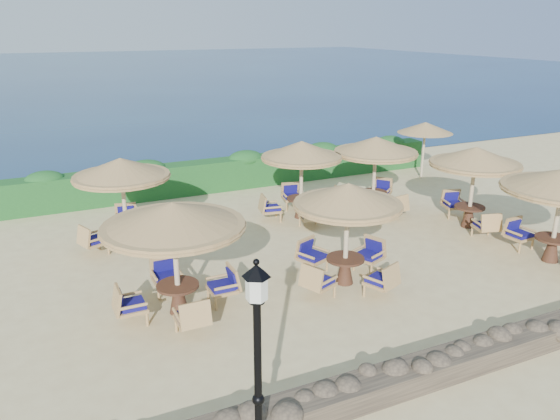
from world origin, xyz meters
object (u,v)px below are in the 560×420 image
at_px(extra_parasol, 425,128).
at_px(cafe_set_3, 122,183).
at_px(cafe_set_4, 301,167).
at_px(cafe_set_0, 174,235).
at_px(cafe_set_5, 375,157).
at_px(cafe_set_6, 475,167).
at_px(lamp_post, 258,378).
at_px(cafe_set_1, 347,217).

xyz_separation_m(extra_parasol, cafe_set_3, (-12.80, -2.31, -0.26)).
bearing_deg(cafe_set_4, cafe_set_0, -139.87).
relative_size(cafe_set_0, cafe_set_5, 1.10).
height_order(cafe_set_0, cafe_set_6, same).
distance_m(lamp_post, cafe_set_0, 5.04).
bearing_deg(cafe_set_5, extra_parasol, 32.43).
bearing_deg(cafe_set_5, cafe_set_3, 176.77).
height_order(cafe_set_1, cafe_set_5, same).
height_order(lamp_post, cafe_set_0, lamp_post).
bearing_deg(lamp_post, cafe_set_1, 47.36).
xyz_separation_m(cafe_set_3, cafe_set_4, (5.79, -0.06, -0.12)).
height_order(extra_parasol, cafe_set_5, cafe_set_5).
distance_m(extra_parasol, cafe_set_6, 5.99).
height_order(extra_parasol, cafe_set_0, cafe_set_0).
xyz_separation_m(cafe_set_1, cafe_set_4, (1.25, 4.92, 0.00)).
xyz_separation_m(lamp_post, cafe_set_6, (10.13, 6.54, 0.47)).
bearing_deg(cafe_set_6, cafe_set_1, -162.47).
distance_m(extra_parasol, cafe_set_1, 11.02).
distance_m(cafe_set_0, cafe_set_4, 7.15).
xyz_separation_m(cafe_set_5, cafe_set_6, (1.91, -2.68, 0.09)).
xyz_separation_m(cafe_set_1, cafe_set_5, (3.88, 4.50, 0.14)).
height_order(cafe_set_4, cafe_set_6, same).
height_order(cafe_set_0, cafe_set_1, same).
xyz_separation_m(extra_parasol, cafe_set_1, (-8.26, -7.28, -0.37)).
bearing_deg(cafe_set_1, cafe_set_6, 17.53).
xyz_separation_m(cafe_set_0, cafe_set_3, (-0.33, 4.67, 0.00)).
relative_size(cafe_set_0, cafe_set_3, 1.12).
height_order(cafe_set_3, cafe_set_4, same).
xyz_separation_m(lamp_post, cafe_set_1, (4.34, 4.72, 0.24)).
distance_m(extra_parasol, cafe_set_3, 13.01).
bearing_deg(cafe_set_0, lamp_post, -91.38).
height_order(lamp_post, cafe_set_1, lamp_post).
height_order(cafe_set_1, cafe_set_6, same).
bearing_deg(cafe_set_4, lamp_post, -120.12).
bearing_deg(cafe_set_3, cafe_set_4, -0.61).
bearing_deg(cafe_set_6, cafe_set_5, 125.45).
relative_size(lamp_post, cafe_set_1, 1.16).
bearing_deg(cafe_set_1, cafe_set_5, 49.24).
height_order(cafe_set_3, cafe_set_6, same).
relative_size(lamp_post, cafe_set_4, 1.15).
bearing_deg(extra_parasol, cafe_set_1, -138.58).
distance_m(lamp_post, extra_parasol, 17.41).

